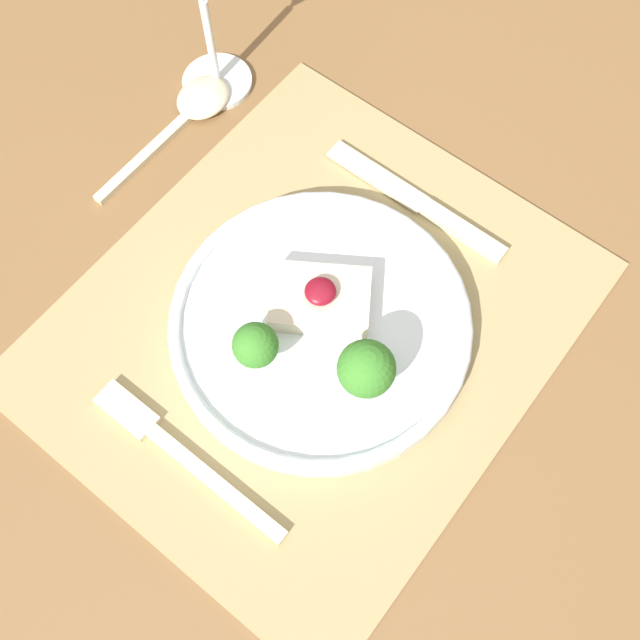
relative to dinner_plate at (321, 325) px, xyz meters
The scene contains 7 objects.
ground_plane 0.75m from the dinner_plate, 78.06° to the left, with size 8.00×8.00×0.00m, color #4C4742.
dining_table 0.11m from the dinner_plate, 78.06° to the left, with size 1.20×1.04×0.73m.
placemat 0.02m from the dinner_plate, 78.06° to the left, with size 0.44×0.38×0.00m, color #9E895B.
dinner_plate is the anchor object (origin of this frame).
fork 0.16m from the dinner_plate, 169.98° to the left, with size 0.02×0.19×0.01m.
knife 0.16m from the dinner_plate, ahead, with size 0.02×0.19×0.01m.
spoon 0.27m from the dinner_plate, 65.62° to the left, with size 0.18×0.05×0.02m.
Camera 1 is at (-0.20, -0.16, 1.32)m, focal length 42.00 mm.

